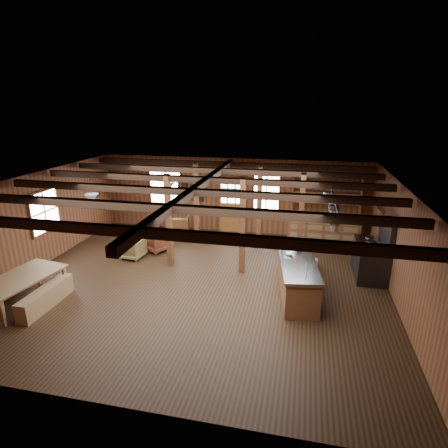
{
  "coord_description": "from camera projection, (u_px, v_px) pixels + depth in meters",
  "views": [
    {
      "loc": [
        2.63,
        -8.89,
        4.72
      ],
      "look_at": [
        0.44,
        1.15,
        1.38
      ],
      "focal_mm": 30.0,
      "sensor_mm": 36.0,
      "label": 1
    }
  ],
  "objects": [
    {
      "name": "commercial_range",
      "position": [
        373.0,
        255.0,
        10.5
      ],
      "size": [
        0.85,
        1.66,
        2.04
      ],
      "color": "#29292C",
      "rests_on": "floor"
    },
    {
      "name": "kitchen_island",
      "position": [
        297.0,
        278.0,
        9.49
      ],
      "size": [
        1.23,
        2.6,
        1.2
      ],
      "rotation": [
        0.0,
        0.0,
        0.15
      ],
      "color": "brown",
      "rests_on": "floor"
    },
    {
      "name": "armchair_b",
      "position": [
        157.0,
        239.0,
        12.48
      ],
      "size": [
        1.16,
        1.17,
        0.79
      ],
      "primitive_type": "imported",
      "rotation": [
        0.0,
        0.0,
        2.64
      ],
      "color": "brown",
      "rests_on": "floor"
    },
    {
      "name": "bowl",
      "position": [
        288.0,
        254.0,
        9.73
      ],
      "size": [
        0.26,
        0.26,
        0.06
      ],
      "primitive_type": "imported",
      "rotation": [
        0.0,
        0.0,
        -0.04
      ],
      "color": "silver",
      "rests_on": "kitchen_island"
    },
    {
      "name": "armchair_c",
      "position": [
        132.0,
        248.0,
        11.87
      ],
      "size": [
        0.74,
        0.76,
        0.64
      ],
      "primitive_type": "imported",
      "rotation": [
        0.0,
        0.0,
        3.05
      ],
      "color": "olive",
      "rests_on": "floor"
    },
    {
      "name": "window_back_left",
      "position": [
        166.0,
        188.0,
        14.43
      ],
      "size": [
        1.32,
        0.06,
        1.32
      ],
      "color": "white",
      "rests_on": "wall_back"
    },
    {
      "name": "window_back_right",
      "position": [
        266.0,
        192.0,
        13.64
      ],
      "size": [
        1.02,
        0.06,
        1.32
      ],
      "color": "white",
      "rests_on": "wall_back"
    },
    {
      "name": "step_stool",
      "position": [
        312.0,
        265.0,
        11.03
      ],
      "size": [
        0.4,
        0.3,
        0.34
      ],
      "primitive_type": "cube",
      "rotation": [
        0.0,
        0.0,
        -0.07
      ],
      "color": "brown",
      "rests_on": "floor"
    },
    {
      "name": "notice_boards",
      "position": [
        193.0,
        188.0,
        14.19
      ],
      "size": [
        1.08,
        0.03,
        0.9
      ],
      "color": "beige",
      "rests_on": "wall_back"
    },
    {
      "name": "bench_aisle",
      "position": [
        46.0,
        297.0,
        9.03
      ],
      "size": [
        0.33,
        1.74,
        0.48
      ],
      "primitive_type": "cube",
      "color": "brown",
      "rests_on": "floor"
    },
    {
      "name": "ceiling_joists",
      "position": [
        199.0,
        186.0,
        9.59
      ],
      "size": [
        9.8,
        8.82,
        0.18
      ],
      "color": "black",
      "rests_on": "ceiling"
    },
    {
      "name": "pendant_lamps",
      "position": [
        133.0,
        191.0,
        10.94
      ],
      "size": [
        1.86,
        2.36,
        0.66
      ],
      "color": "#29292C",
      "rests_on": "ceiling"
    },
    {
      "name": "back_counter",
      "position": [
        324.0,
        224.0,
        13.29
      ],
      "size": [
        2.55,
        0.6,
        2.45
      ],
      "color": "brown",
      "rests_on": "floor"
    },
    {
      "name": "armchair_a",
      "position": [
        179.0,
        225.0,
        14.02
      ],
      "size": [
        0.91,
        0.93,
        0.71
      ],
      "primitive_type": "imported",
      "rotation": [
        0.0,
        0.0,
        3.37
      ],
      "color": "brown",
      "rests_on": "floor"
    },
    {
      "name": "back_door",
      "position": [
        231.0,
        209.0,
        14.12
      ],
      "size": [
        1.02,
        0.08,
        2.15
      ],
      "color": "brown",
      "rests_on": "floor"
    },
    {
      "name": "room",
      "position": [
        199.0,
        235.0,
        9.82
      ],
      "size": [
        10.04,
        9.04,
        2.84
      ],
      "color": "black",
      "rests_on": "ground"
    },
    {
      "name": "counter_pot",
      "position": [
        296.0,
        247.0,
        10.04
      ],
      "size": [
        0.28,
        0.28,
        0.17
      ],
      "primitive_type": "cylinder",
      "color": "silver",
      "rests_on": "kitchen_island"
    },
    {
      "name": "window_left",
      "position": [
        44.0,
        212.0,
        11.23
      ],
      "size": [
        0.14,
        1.24,
        1.32
      ],
      "color": "white",
      "rests_on": "wall_back"
    },
    {
      "name": "pot_rack",
      "position": [
        333.0,
        206.0,
        9.25
      ],
      "size": [
        0.37,
        3.0,
        0.45
      ],
      "color": "#29292C",
      "rests_on": "ceiling"
    },
    {
      "name": "timber_posts",
      "position": [
        233.0,
        215.0,
        11.65
      ],
      "size": [
        3.95,
        2.35,
        2.8
      ],
      "color": "#492714",
      "rests_on": "floor"
    },
    {
      "name": "dining_table",
      "position": [
        23.0,
        290.0,
        9.12
      ],
      "size": [
        1.44,
        2.18,
        0.71
      ],
      "primitive_type": "imported",
      "rotation": [
        0.0,
        0.0,
        1.41
      ],
      "color": "olive",
      "rests_on": "floor"
    }
  ]
}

